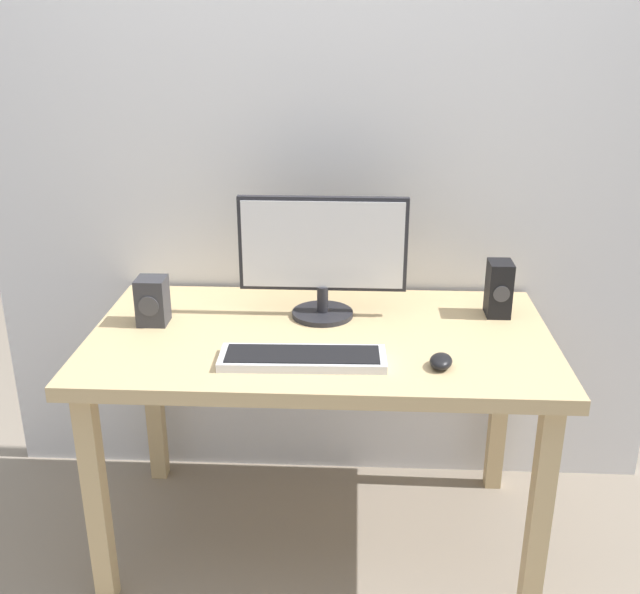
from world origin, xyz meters
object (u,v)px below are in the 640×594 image
object	(u,v)px
keyboard_primary	(303,358)
mouse	(441,361)
monitor	(321,253)
desk	(320,358)
speaker_left	(152,301)
speaker_right	(499,289)

from	to	relation	value
keyboard_primary	mouse	bearing A→B (deg)	-1.70
monitor	desk	bearing A→B (deg)	-88.25
monitor	keyboard_primary	xyz separation A→B (m)	(-0.04, -0.35, -0.20)
monitor	mouse	world-z (taller)	monitor
keyboard_primary	speaker_left	size ratio (longest dim) A/B	3.14
speaker_left	keyboard_primary	bearing A→B (deg)	-27.76
desk	mouse	world-z (taller)	mouse
mouse	desk	bearing A→B (deg)	160.35
keyboard_primary	speaker_left	world-z (taller)	speaker_left
speaker_left	monitor	bearing A→B (deg)	9.91
monitor	keyboard_primary	distance (m)	0.41
monitor	keyboard_primary	bearing A→B (deg)	-95.80
keyboard_primary	speaker_left	xyz separation A→B (m)	(-0.49, 0.26, 0.06)
speaker_right	monitor	bearing A→B (deg)	-176.82
monitor	speaker_left	world-z (taller)	monitor
speaker_right	speaker_left	bearing A→B (deg)	-173.57
desk	speaker_right	xyz separation A→B (m)	(0.57, 0.18, 0.18)
keyboard_primary	mouse	world-z (taller)	mouse
desk	speaker_left	distance (m)	0.56
speaker_right	speaker_left	size ratio (longest dim) A/B	1.20
mouse	speaker_right	xyz separation A→B (m)	(0.22, 0.40, 0.07)
desk	monitor	bearing A→B (deg)	91.75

